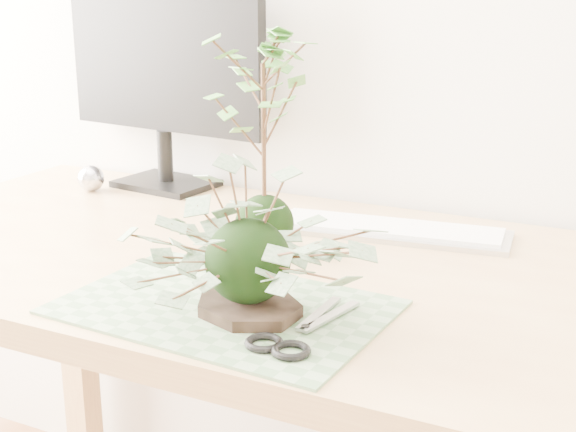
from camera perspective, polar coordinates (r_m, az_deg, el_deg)
The scene contains 9 objects.
desk at distance 1.22m, azimuth 2.18°, elevation -7.47°, with size 1.60×0.70×0.74m.
cutting_mat at distance 1.04m, azimuth -4.56°, elevation -6.46°, with size 0.41×0.27×0.00m, color #50754B.
stone_dish at distance 1.01m, azimuth -2.83°, elevation -6.47°, with size 0.15×0.15×0.01m, color black.
ivy_kokedama at distance 0.97m, azimuth -2.92°, elevation -0.43°, with size 0.39×0.39×0.21m.
maple_kokedama at distance 1.18m, azimuth -1.78°, elevation 9.69°, with size 0.23×0.23×0.38m.
keyboard at distance 1.34m, azimuth 7.22°, elevation -0.98°, with size 0.40×0.16×0.02m.
monitor at distance 1.61m, azimuth -8.85°, elevation 10.37°, with size 0.47×0.16×0.41m.
foil_ball at distance 1.64m, azimuth -13.84°, elevation 2.62°, with size 0.05×0.05×0.05m, color silver.
scissors at distance 0.93m, azimuth 0.21°, elevation -8.79°, with size 0.09×0.19×0.01m.
Camera 1 is at (0.46, 0.22, 1.15)m, focal length 50.00 mm.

